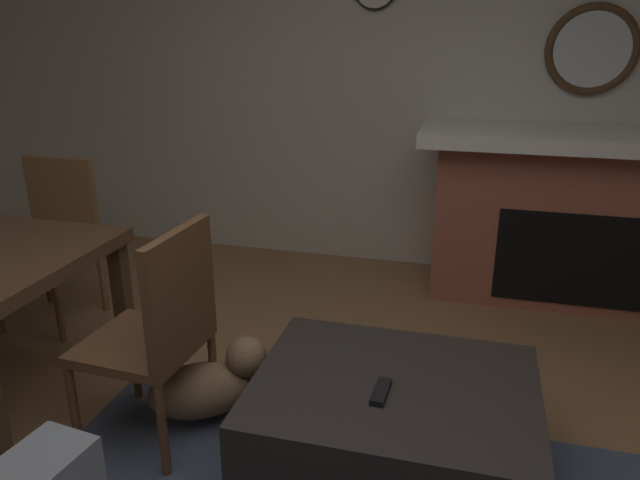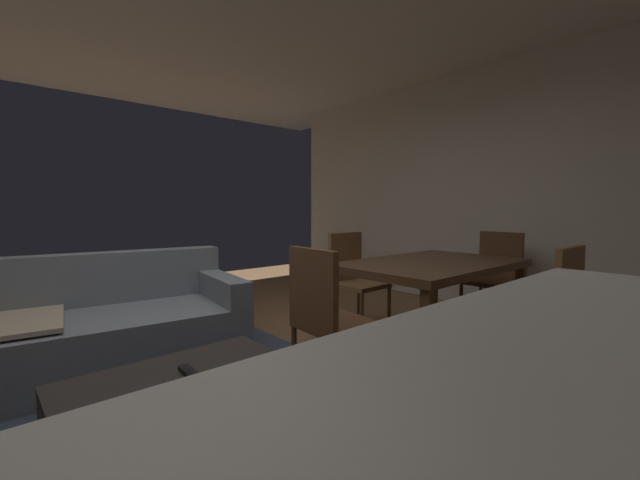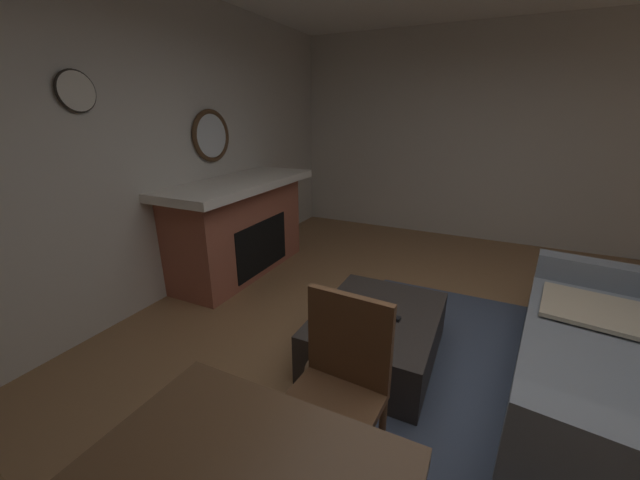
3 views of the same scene
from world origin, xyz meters
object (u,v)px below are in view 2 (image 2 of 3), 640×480
at_px(dining_chair_north, 353,274).
at_px(dining_chair_west, 326,312).
at_px(couch, 87,331).
at_px(ottoman_coffee_table, 190,422).
at_px(dining_chair_east, 495,272).
at_px(tv_remote, 189,372).
at_px(dining_table, 432,271).
at_px(dining_chair_south, 549,308).
at_px(potted_plant, 330,270).
at_px(small_dog, 327,377).

relative_size(dining_chair_north, dining_chair_west, 1.00).
height_order(couch, ottoman_coffee_table, couch).
height_order(dining_chair_east, dining_chair_west, same).
xyz_separation_m(tv_remote, dining_table, (2.04, -0.02, 0.27)).
height_order(dining_chair_south, dining_chair_west, same).
distance_m(couch, potted_plant, 3.29).
bearing_deg(couch, dining_chair_north, -13.04).
bearing_deg(dining_chair_north, dining_chair_east, -37.08).
xyz_separation_m(dining_chair_east, potted_plant, (-0.20, 2.26, -0.22)).
distance_m(dining_chair_east, small_dog, 2.48).
distance_m(ottoman_coffee_table, dining_chair_north, 2.31).
bearing_deg(dining_chair_south, dining_chair_west, 142.78).
distance_m(dining_chair_north, dining_chair_east, 1.46).
distance_m(tv_remote, small_dog, 0.80).
height_order(dining_chair_north, small_dog, dining_chair_north).
relative_size(dining_table, dining_chair_north, 1.66).
bearing_deg(ottoman_coffee_table, tv_remote, 66.57).
xyz_separation_m(couch, dining_chair_west, (1.05, -1.39, 0.23)).
bearing_deg(dining_chair_east, dining_chair_north, 142.92).
distance_m(dining_table, dining_chair_south, 0.89).
relative_size(couch, tv_remote, 13.74).
bearing_deg(couch, ottoman_coffee_table, -84.83).
bearing_deg(dining_chair_south, dining_chair_north, 90.01).
bearing_deg(dining_chair_south, dining_table, 89.94).
xyz_separation_m(dining_table, small_dog, (-1.29, -0.14, -0.47)).
bearing_deg(dining_table, small_dog, -173.91).
distance_m(dining_chair_east, dining_chair_west, 2.33).
height_order(tv_remote, dining_chair_north, dining_chair_north).
relative_size(couch, ottoman_coffee_table, 2.08).
height_order(dining_table, dining_chair_west, dining_chair_west).
bearing_deg(tv_remote, ottoman_coffee_table, -110.24).
bearing_deg(potted_plant, ottoman_coffee_table, -142.71).
bearing_deg(dining_chair_south, dining_chair_east, 36.91).
height_order(ottoman_coffee_table, tv_remote, tv_remote).
bearing_deg(dining_chair_south, small_dog, 150.04).
distance_m(tv_remote, dining_chair_west, 0.89).
bearing_deg(couch, tv_remote, -82.90).
bearing_deg(dining_chair_west, dining_chair_south, -37.22).
relative_size(tv_remote, dining_chair_west, 0.17).
bearing_deg(dining_table, dining_chair_south, -90.06).
relative_size(tv_remote, dining_table, 0.10).
distance_m(dining_chair_north, small_dog, 1.67).
distance_m(ottoman_coffee_table, dining_chair_west, 0.98).
bearing_deg(ottoman_coffee_table, dining_chair_north, 24.46).
distance_m(dining_chair_south, small_dog, 1.52).
bearing_deg(dining_chair_south, couch, 134.29).
xyz_separation_m(couch, tv_remote, (0.17, -1.37, 0.09)).
bearing_deg(small_dog, dining_chair_north, 38.32).
distance_m(couch, tv_remote, 1.38).
bearing_deg(dining_chair_east, dining_chair_south, -143.09).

